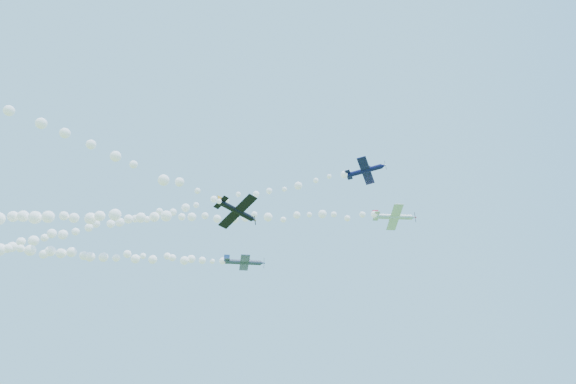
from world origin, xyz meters
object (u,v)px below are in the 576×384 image
(plane_grey, at_px, (244,262))
(plane_black, at_px, (237,211))
(plane_white, at_px, (394,217))
(plane_navy, at_px, (366,170))

(plane_grey, relative_size, plane_black, 1.30)
(plane_white, relative_size, plane_black, 1.37)
(plane_black, bearing_deg, plane_white, -0.95)
(plane_white, distance_m, plane_navy, 11.09)
(plane_white, height_order, plane_navy, plane_navy)
(plane_navy, relative_size, plane_grey, 0.97)
(plane_white, bearing_deg, plane_grey, 166.37)
(plane_grey, height_order, plane_black, plane_grey)
(plane_navy, distance_m, plane_black, 30.73)
(plane_grey, bearing_deg, plane_black, -94.16)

